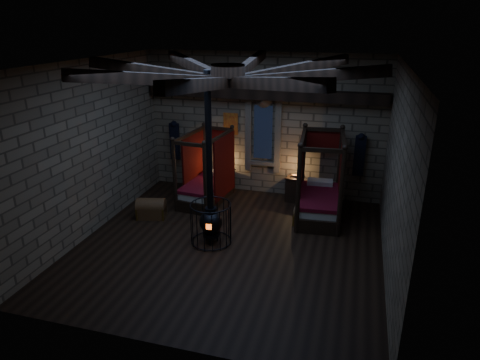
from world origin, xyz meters
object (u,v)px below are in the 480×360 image
(bed_right, at_px, (319,197))
(trunk_left, at_px, (151,209))
(bed_left, at_px, (207,184))
(stove, at_px, (211,219))
(trunk_right, at_px, (309,217))

(bed_right, distance_m, trunk_left, 4.53)
(trunk_left, bearing_deg, bed_left, 41.34)
(stove, bearing_deg, trunk_left, 147.32)
(bed_right, distance_m, stove, 3.19)
(trunk_right, bearing_deg, bed_left, 178.84)
(bed_right, xyz_separation_m, trunk_left, (-4.32, -1.32, -0.31))
(bed_right, height_order, stove, stove)
(trunk_left, xyz_separation_m, trunk_right, (4.16, 0.63, -0.01))
(bed_left, height_order, trunk_right, bed_left)
(trunk_right, relative_size, stove, 0.20)
(bed_right, distance_m, trunk_right, 0.78)
(bed_left, xyz_separation_m, bed_right, (3.28, -0.18, 0.05))
(bed_left, relative_size, bed_right, 0.91)
(trunk_left, distance_m, trunk_right, 4.21)
(stove, bearing_deg, bed_right, 34.28)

